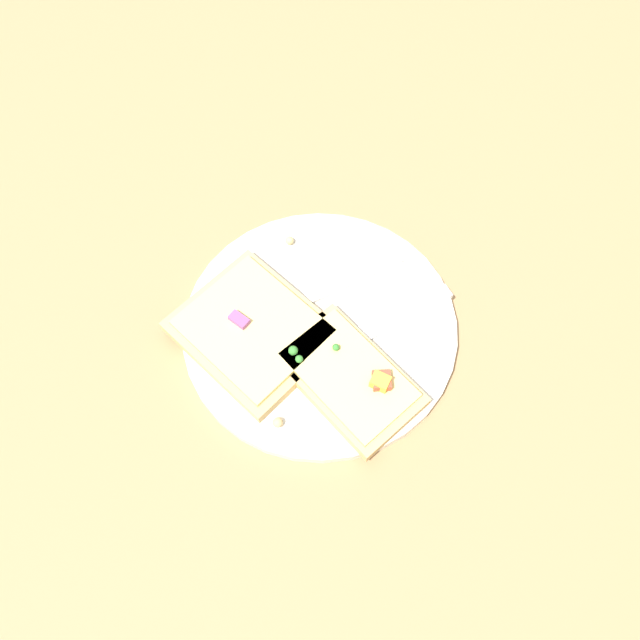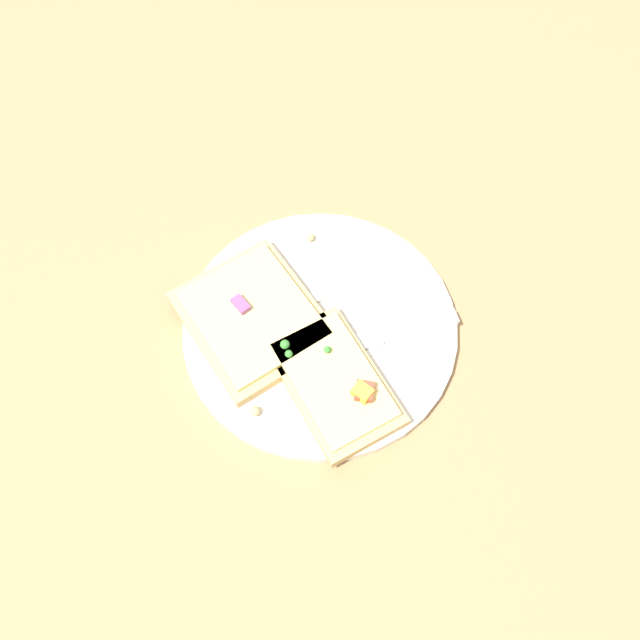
{
  "view_description": "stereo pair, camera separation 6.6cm",
  "coord_description": "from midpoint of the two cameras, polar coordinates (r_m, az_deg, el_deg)",
  "views": [
    {
      "loc": [
        0.26,
        0.16,
        0.61
      ],
      "look_at": [
        0.0,
        0.0,
        0.02
      ],
      "focal_mm": 35.0,
      "sensor_mm": 36.0,
      "label": 1
    },
    {
      "loc": [
        0.22,
        0.22,
        0.61
      ],
      "look_at": [
        0.0,
        0.0,
        0.02
      ],
      "focal_mm": 35.0,
      "sensor_mm": 36.0,
      "label": 2
    }
  ],
  "objects": [
    {
      "name": "ground_plane",
      "position": [
        0.68,
        -2.77,
        -1.12
      ],
      "size": [
        4.0,
        4.0,
        0.0
      ],
      "primitive_type": "plane",
      "color": "#9E7A51"
    },
    {
      "name": "crumb_scatter",
      "position": [
        0.66,
        -3.73,
        -1.12
      ],
      "size": [
        0.2,
        0.12,
        0.01
      ],
      "color": "tan",
      "rests_on": "plate"
    },
    {
      "name": "plate",
      "position": [
        0.67,
        -2.79,
        -0.9
      ],
      "size": [
        0.3,
        0.3,
        0.01
      ],
      "color": "silver",
      "rests_on": "ground"
    },
    {
      "name": "knife",
      "position": [
        0.66,
        2.21,
        -0.98
      ],
      "size": [
        0.21,
        0.12,
        0.01
      ],
      "rotation": [
        0.0,
        0.0,
        5.78
      ],
      "color": "silver",
      "rests_on": "plate"
    },
    {
      "name": "pizza_slice_main",
      "position": [
        0.66,
        -8.96,
        -1.19
      ],
      "size": [
        0.16,
        0.17,
        0.03
      ],
      "rotation": [
        0.0,
        0.0,
        1.38
      ],
      "color": "tan",
      "rests_on": "plate"
    },
    {
      "name": "fork",
      "position": [
        0.68,
        -3.66,
        1.78
      ],
      "size": [
        0.19,
        0.12,
        0.01
      ],
      "rotation": [
        0.0,
        0.0,
        5.76
      ],
      "color": "silver",
      "rests_on": "plate"
    },
    {
      "name": "pizza_slice_corner",
      "position": [
        0.63,
        -0.29,
        -5.58
      ],
      "size": [
        0.12,
        0.16,
        0.03
      ],
      "rotation": [
        0.0,
        0.0,
        1.29
      ],
      "color": "tan",
      "rests_on": "plate"
    }
  ]
}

